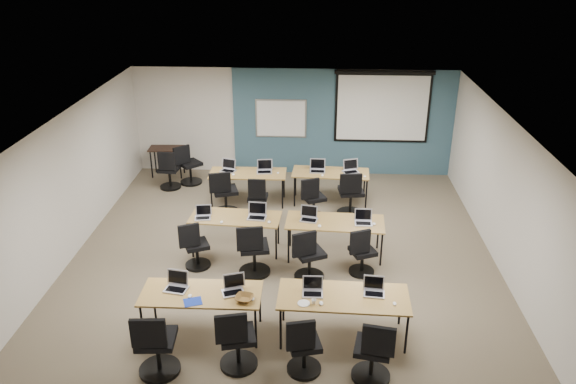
# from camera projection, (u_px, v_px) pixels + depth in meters

# --- Properties ---
(floor) EXTENTS (8.00, 9.00, 0.02)m
(floor) POSITION_uv_depth(u_px,v_px,m) (282.00, 261.00, 10.59)
(floor) COLOR #6B6354
(floor) RESTS_ON ground
(ceiling) EXTENTS (8.00, 9.00, 0.02)m
(ceiling) POSITION_uv_depth(u_px,v_px,m) (282.00, 124.00, 9.48)
(ceiling) COLOR white
(ceiling) RESTS_ON ground
(wall_back) EXTENTS (8.00, 0.04, 2.70)m
(wall_back) POSITION_uv_depth(u_px,v_px,m) (293.00, 122.00, 14.13)
(wall_back) COLOR beige
(wall_back) RESTS_ON ground
(wall_front) EXTENTS (8.00, 0.04, 2.70)m
(wall_front) POSITION_uv_depth(u_px,v_px,m) (256.00, 373.00, 5.94)
(wall_front) COLOR beige
(wall_front) RESTS_ON ground
(wall_left) EXTENTS (0.04, 9.00, 2.70)m
(wall_left) POSITION_uv_depth(u_px,v_px,m) (63.00, 191.00, 10.22)
(wall_left) COLOR beige
(wall_left) RESTS_ON ground
(wall_right) EXTENTS (0.04, 9.00, 2.70)m
(wall_right) POSITION_uv_depth(u_px,v_px,m) (509.00, 201.00, 9.84)
(wall_right) COLOR beige
(wall_right) RESTS_ON ground
(blue_accent_panel) EXTENTS (5.50, 0.04, 2.70)m
(blue_accent_panel) POSITION_uv_depth(u_px,v_px,m) (343.00, 123.00, 14.04)
(blue_accent_panel) COLOR #3D5977
(blue_accent_panel) RESTS_ON wall_back
(whiteboard) EXTENTS (1.28, 0.03, 0.98)m
(whiteboard) POSITION_uv_depth(u_px,v_px,m) (281.00, 119.00, 14.04)
(whiteboard) COLOR #A5ABB0
(whiteboard) RESTS_ON wall_back
(projector_screen) EXTENTS (2.40, 0.10, 1.82)m
(projector_screen) POSITION_uv_depth(u_px,v_px,m) (383.00, 103.00, 13.72)
(projector_screen) COLOR black
(projector_screen) RESTS_ON wall_back
(training_table_front_left) EXTENTS (1.80, 0.75, 0.73)m
(training_table_front_left) POSITION_uv_depth(u_px,v_px,m) (201.00, 295.00, 8.39)
(training_table_front_left) COLOR #A86131
(training_table_front_left) RESTS_ON floor
(training_table_front_right) EXTENTS (1.94, 0.81, 0.73)m
(training_table_front_right) POSITION_uv_depth(u_px,v_px,m) (343.00, 298.00, 8.31)
(training_table_front_right) COLOR brown
(training_table_front_right) RESTS_ON floor
(training_table_mid_left) EXTENTS (1.71, 0.71, 0.73)m
(training_table_mid_left) POSITION_uv_depth(u_px,v_px,m) (235.00, 219.00, 10.69)
(training_table_mid_left) COLOR #A57833
(training_table_mid_left) RESTS_ON floor
(training_table_mid_right) EXTENTS (1.83, 0.76, 0.73)m
(training_table_mid_right) POSITION_uv_depth(u_px,v_px,m) (335.00, 223.00, 10.51)
(training_table_mid_right) COLOR brown
(training_table_mid_right) RESTS_ON floor
(training_table_back_left) EXTENTS (1.73, 0.72, 0.73)m
(training_table_back_left) POSITION_uv_depth(u_px,v_px,m) (248.00, 175.00, 12.69)
(training_table_back_left) COLOR brown
(training_table_back_left) RESTS_ON floor
(training_table_back_right) EXTENTS (1.73, 0.72, 0.73)m
(training_table_back_right) POSITION_uv_depth(u_px,v_px,m) (331.00, 174.00, 12.72)
(training_table_back_right) COLOR brown
(training_table_back_right) RESTS_ON floor
(laptop_0) EXTENTS (0.34, 0.29, 0.26)m
(laptop_0) POSITION_uv_depth(u_px,v_px,m) (177.00, 284.00, 8.45)
(laptop_0) COLOR #AFAFAF
(laptop_0) RESTS_ON training_table_front_left
(mouse_0) EXTENTS (0.09, 0.11, 0.03)m
(mouse_0) POSITION_uv_depth(u_px,v_px,m) (190.00, 296.00, 8.27)
(mouse_0) COLOR white
(mouse_0) RESTS_ON training_table_front_left
(task_chair_0) EXTENTS (0.58, 0.58, 1.05)m
(task_chair_0) POSITION_uv_depth(u_px,v_px,m) (156.00, 348.00, 7.67)
(task_chair_0) COLOR black
(task_chair_0) RESTS_ON floor
(laptop_1) EXTENTS (0.33, 0.28, 0.25)m
(laptop_1) POSITION_uv_depth(u_px,v_px,m) (233.00, 288.00, 8.38)
(laptop_1) COLOR #ABABAD
(laptop_1) RESTS_ON training_table_front_left
(mouse_1) EXTENTS (0.08, 0.10, 0.03)m
(mouse_1) POSITION_uv_depth(u_px,v_px,m) (252.00, 299.00, 8.21)
(mouse_1) COLOR white
(mouse_1) RESTS_ON training_table_front_left
(task_chair_1) EXTENTS (0.54, 0.54, 1.02)m
(task_chair_1) POSITION_uv_depth(u_px,v_px,m) (236.00, 343.00, 7.79)
(task_chair_1) COLOR black
(task_chair_1) RESTS_ON floor
(laptop_2) EXTENTS (0.31, 0.26, 0.24)m
(laptop_2) POSITION_uv_depth(u_px,v_px,m) (313.00, 289.00, 8.34)
(laptop_2) COLOR silver
(laptop_2) RESTS_ON training_table_front_right
(mouse_2) EXTENTS (0.09, 0.11, 0.04)m
(mouse_2) POSITION_uv_depth(u_px,v_px,m) (321.00, 303.00, 8.10)
(mouse_2) COLOR white
(mouse_2) RESTS_ON training_table_front_right
(task_chair_2) EXTENTS (0.49, 0.49, 0.97)m
(task_chair_2) POSITION_uv_depth(u_px,v_px,m) (303.00, 350.00, 7.70)
(task_chair_2) COLOR black
(task_chair_2) RESTS_ON floor
(laptop_3) EXTENTS (0.31, 0.26, 0.24)m
(laptop_3) POSITION_uv_depth(u_px,v_px,m) (374.00, 289.00, 8.34)
(laptop_3) COLOR silver
(laptop_3) RESTS_ON training_table_front_right
(mouse_3) EXTENTS (0.08, 0.10, 0.03)m
(mouse_3) POSITION_uv_depth(u_px,v_px,m) (395.00, 304.00, 8.10)
(mouse_3) COLOR white
(mouse_3) RESTS_ON training_table_front_right
(task_chair_3) EXTENTS (0.54, 0.54, 1.02)m
(task_chair_3) POSITION_uv_depth(u_px,v_px,m) (373.00, 355.00, 7.56)
(task_chair_3) COLOR black
(task_chair_3) RESTS_ON floor
(laptop_4) EXTENTS (0.30, 0.25, 0.23)m
(laptop_4) POSITION_uv_depth(u_px,v_px,m) (203.00, 215.00, 10.61)
(laptop_4) COLOR silver
(laptop_4) RESTS_ON training_table_mid_left
(mouse_4) EXTENTS (0.08, 0.11, 0.03)m
(mouse_4) POSITION_uv_depth(u_px,v_px,m) (222.00, 222.00, 10.44)
(mouse_4) COLOR white
(mouse_4) RESTS_ON training_table_mid_left
(task_chair_4) EXTENTS (0.50, 0.47, 0.95)m
(task_chair_4) POSITION_uv_depth(u_px,v_px,m) (195.00, 249.00, 10.22)
(task_chair_4) COLOR black
(task_chair_4) RESTS_ON floor
(laptop_5) EXTENTS (0.35, 0.30, 0.26)m
(laptop_5) POSITION_uv_depth(u_px,v_px,m) (257.00, 214.00, 10.63)
(laptop_5) COLOR silver
(laptop_5) RESTS_ON training_table_mid_left
(mouse_5) EXTENTS (0.09, 0.11, 0.03)m
(mouse_5) POSITION_uv_depth(u_px,v_px,m) (269.00, 222.00, 10.44)
(mouse_5) COLOR white
(mouse_5) RESTS_ON training_table_mid_left
(task_chair_5) EXTENTS (0.57, 0.57, 1.05)m
(task_chair_5) POSITION_uv_depth(u_px,v_px,m) (253.00, 253.00, 10.00)
(task_chair_5) COLOR black
(task_chair_5) RESTS_ON floor
(laptop_6) EXTENTS (0.32, 0.27, 0.24)m
(laptop_6) POSITION_uv_depth(u_px,v_px,m) (309.00, 216.00, 10.54)
(laptop_6) COLOR #B4B4C0
(laptop_6) RESTS_ON training_table_mid_right
(mouse_6) EXTENTS (0.07, 0.11, 0.04)m
(mouse_6) POSITION_uv_depth(u_px,v_px,m) (320.00, 226.00, 10.29)
(mouse_6) COLOR white
(mouse_6) RESTS_ON training_table_mid_right
(task_chair_6) EXTENTS (0.58, 0.54, 1.02)m
(task_chair_6) POSITION_uv_depth(u_px,v_px,m) (308.00, 259.00, 9.85)
(task_chair_6) COLOR black
(task_chair_6) RESTS_ON floor
(laptop_7) EXTENTS (0.32, 0.27, 0.24)m
(laptop_7) POSITION_uv_depth(u_px,v_px,m) (363.00, 220.00, 10.41)
(laptop_7) COLOR #A4A3AB
(laptop_7) RESTS_ON training_table_mid_right
(mouse_7) EXTENTS (0.09, 0.12, 0.04)m
(mouse_7) POSITION_uv_depth(u_px,v_px,m) (374.00, 224.00, 10.37)
(mouse_7) COLOR white
(mouse_7) RESTS_ON training_table_mid_right
(task_chair_7) EXTENTS (0.49, 0.46, 0.95)m
(task_chair_7) POSITION_uv_depth(u_px,v_px,m) (362.00, 255.00, 10.02)
(task_chair_7) COLOR black
(task_chair_7) RESTS_ON floor
(laptop_8) EXTENTS (0.33, 0.28, 0.25)m
(laptop_8) POSITION_uv_depth(u_px,v_px,m) (228.00, 168.00, 12.77)
(laptop_8) COLOR silver
(laptop_8) RESTS_ON training_table_back_left
(mouse_8) EXTENTS (0.09, 0.11, 0.04)m
(mouse_8) POSITION_uv_depth(u_px,v_px,m) (233.00, 174.00, 12.55)
(mouse_8) COLOR white
(mouse_8) RESTS_ON training_table_back_left
(task_chair_8) EXTENTS (0.59, 0.57, 1.05)m
(task_chair_8) POSITION_uv_depth(u_px,v_px,m) (224.00, 196.00, 12.23)
(task_chair_8) COLOR black
(task_chair_8) RESTS_ON floor
(laptop_9) EXTENTS (0.34, 0.29, 0.26)m
(laptop_9) POSITION_uv_depth(u_px,v_px,m) (265.00, 169.00, 12.71)
(laptop_9) COLOR #AAAAAA
(laptop_9) RESTS_ON training_table_back_left
(mouse_9) EXTENTS (0.07, 0.09, 0.03)m
(mouse_9) POSITION_uv_depth(u_px,v_px,m) (278.00, 173.00, 12.64)
(mouse_9) COLOR white
(mouse_9) RESTS_ON training_table_back_left
(task_chair_9) EXTENTS (0.46, 0.46, 0.95)m
(task_chair_9) POSITION_uv_depth(u_px,v_px,m) (258.00, 201.00, 12.11)
(task_chair_9) COLOR black
(task_chair_9) RESTS_ON floor
(laptop_10) EXTENTS (0.35, 0.30, 0.26)m
(laptop_10) POSITION_uv_depth(u_px,v_px,m) (318.00, 168.00, 12.75)
(laptop_10) COLOR #B0B0B9
(laptop_10) RESTS_ON training_table_back_right
(mouse_10) EXTENTS (0.06, 0.10, 0.03)m
(mouse_10) POSITION_uv_depth(u_px,v_px,m) (322.00, 175.00, 12.50)
(mouse_10) COLOR white
(mouse_10) RESTS_ON training_table_back_right
(task_chair_10) EXTENTS (0.53, 0.49, 0.98)m
(task_chair_10) POSITION_uv_depth(u_px,v_px,m) (313.00, 201.00, 12.05)
(task_chair_10) COLOR black
(task_chair_10) RESTS_ON floor
(laptop_11) EXTENTS (0.35, 0.30, 0.26)m
(laptop_11) POSITION_uv_depth(u_px,v_px,m) (351.00, 169.00, 12.71)
(laptop_11) COLOR #9E9EA8
(laptop_11) RESTS_ON training_table_back_right
(mouse_11) EXTENTS (0.05, 0.09, 0.03)m
(mouse_11) POSITION_uv_depth(u_px,v_px,m) (365.00, 176.00, 12.45)
(mouse_11) COLOR white
(mouse_11) RESTS_ON training_table_back_right
(task_chair_11) EXTENTS (0.58, 0.58, 1.05)m
(task_chair_11) POSITION_uv_depth(u_px,v_px,m) (351.00, 197.00, 12.17)
(task_chair_11) COLOR black
(task_chair_11) RESTS_ON floor
(blue_mousepad) EXTENTS (0.32, 0.29, 0.01)m
(blue_mousepad) POSITION_uv_depth(u_px,v_px,m) (193.00, 302.00, 8.15)
(blue_mousepad) COLOR #132DA1
(blue_mousepad) RESTS_ON training_table_front_left
(snack_bowl) EXTENTS (0.39, 0.39, 0.08)m
(snack_bowl) POSITION_uv_depth(u_px,v_px,m) (244.00, 298.00, 8.18)
(snack_bowl) COLOR brown
(snack_bowl) RESTS_ON training_table_front_left
(snack_plate) EXTENTS (0.20, 0.20, 0.01)m
(snack_plate) POSITION_uv_depth(u_px,v_px,m) (304.00, 303.00, 8.11)
(snack_plate) COLOR white
(snack_plate) RESTS_ON training_table_front_right
(coffee_cup) EXTENTS (0.07, 0.07, 0.05)m
(coffee_cup) POSITION_uv_depth(u_px,v_px,m) (314.00, 302.00, 8.09)
(coffee_cup) COLOR silver
(coffee_cup) RESTS_ON snack_plate
(utility_table) EXTENTS (0.86, 0.48, 0.75)m
(utility_table) POSITION_uv_depth(u_px,v_px,m) (167.00, 152.00, 14.18)
(utility_table) COLOR black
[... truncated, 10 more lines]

